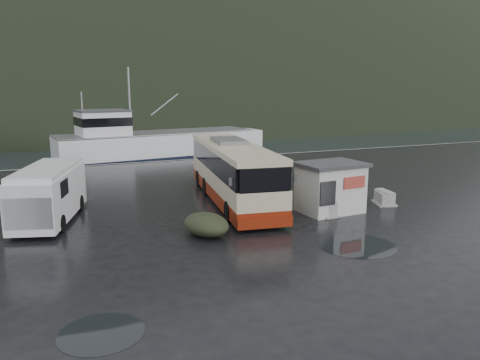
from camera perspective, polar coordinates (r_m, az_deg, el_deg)
name	(u,v)px	position (r m, az deg, el deg)	size (l,w,h in m)	color
ground	(225,221)	(23.57, -1.85, -5.03)	(160.00, 160.00, 0.00)	black
harbor_water	(78,112)	(131.59, -19.13, 7.88)	(300.00, 180.00, 0.02)	black
quay_edge	(146,162)	(42.46, -11.40, 2.14)	(160.00, 0.60, 1.50)	#999993
headland	(80,98)	(271.85, -18.90, 9.39)	(780.00, 540.00, 570.00)	black
coach_bus	(233,201)	(27.68, -0.87, -2.53)	(3.16, 12.72, 3.60)	beige
white_van	(51,221)	(25.43, -22.02, -4.65)	(2.28, 6.65, 2.78)	white
waste_bin_left	(243,220)	(23.67, 0.41, -4.95)	(1.16, 1.16, 1.62)	#167D46
waste_bin_right	(276,223)	(23.38, 4.40, -5.20)	(0.99, 0.99, 1.37)	#167D46
dome_tent	(206,235)	(21.50, -4.12, -6.69)	(1.82, 2.55, 1.00)	#282E1B
ticket_kiosk	(329,212)	(25.77, 10.83, -3.80)	(3.43, 2.60, 2.68)	silver
jersey_barrier_a	(324,214)	(25.14, 10.18, -4.15)	(0.88, 1.75, 0.88)	#999993
jersey_barrier_b	(381,204)	(28.05, 16.85, -2.84)	(0.72, 1.44, 0.72)	#999993
jersey_barrier_c	(384,204)	(28.21, 17.19, -2.79)	(0.78, 1.56, 0.78)	#999993
fishing_trawler	(158,149)	(51.01, -10.00, 3.72)	(24.60, 5.40, 9.84)	white
puddles	(293,268)	(17.86, 6.47, -10.57)	(13.69, 6.10, 0.01)	black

